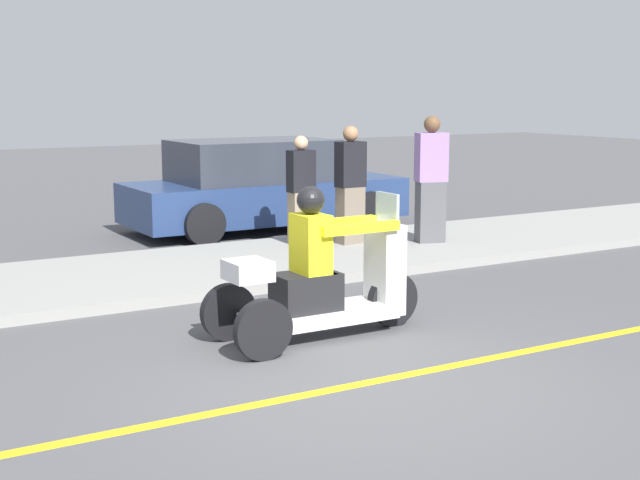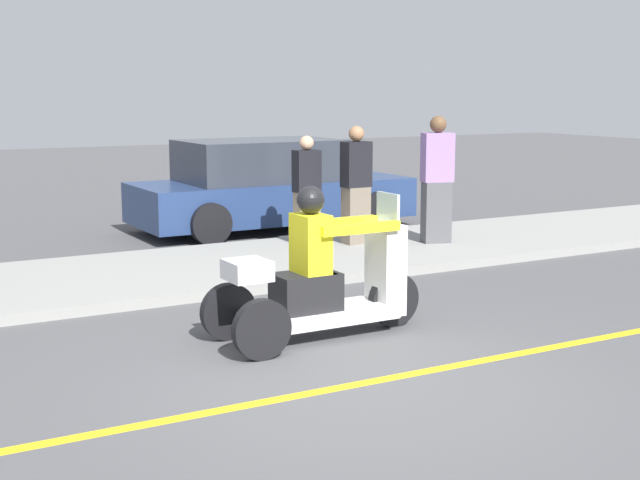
% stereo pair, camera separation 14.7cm
% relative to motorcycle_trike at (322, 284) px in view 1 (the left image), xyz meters
% --- Properties ---
extents(ground_plane, '(60.00, 60.00, 0.00)m').
position_rel_motorcycle_trike_xyz_m(ground_plane, '(-0.47, -1.33, -0.51)').
color(ground_plane, '#4C4C4F').
extents(lane_stripe, '(24.00, 0.12, 0.01)m').
position_rel_motorcycle_trike_xyz_m(lane_stripe, '(-0.02, -1.33, -0.51)').
color(lane_stripe, gold).
rests_on(lane_stripe, ground).
extents(sidewalk_strip, '(28.00, 2.80, 0.12)m').
position_rel_motorcycle_trike_xyz_m(sidewalk_strip, '(-0.47, 3.27, -0.45)').
color(sidewalk_strip, gray).
rests_on(sidewalk_strip, ground).
extents(motorcycle_trike, '(2.16, 0.82, 1.45)m').
position_rel_motorcycle_trike_xyz_m(motorcycle_trike, '(0.00, 0.00, 0.00)').
color(motorcycle_trike, black).
rests_on(motorcycle_trike, ground).
extents(spectator_far_back, '(0.37, 0.23, 1.55)m').
position_rel_motorcycle_trike_xyz_m(spectator_far_back, '(2.00, 3.97, 0.35)').
color(spectator_far_back, gray).
rests_on(spectator_far_back, sidewalk_strip).
extents(spectator_with_child, '(0.41, 0.26, 1.69)m').
position_rel_motorcycle_trike_xyz_m(spectator_with_child, '(2.64, 3.66, 0.42)').
color(spectator_with_child, '#726656').
rests_on(spectator_with_child, sidewalk_strip).
extents(spectator_mid_group, '(0.49, 0.37, 1.82)m').
position_rel_motorcycle_trike_xyz_m(spectator_mid_group, '(3.70, 3.17, 0.48)').
color(spectator_mid_group, '#515156').
rests_on(spectator_mid_group, sidewalk_strip).
extents(parked_car_lot_far, '(4.60, 2.01, 1.50)m').
position_rel_motorcycle_trike_xyz_m(parked_car_lot_far, '(2.45, 6.12, 0.19)').
color(parked_car_lot_far, navy).
rests_on(parked_car_lot_far, ground).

